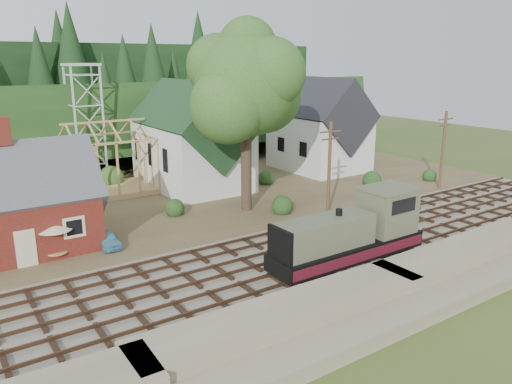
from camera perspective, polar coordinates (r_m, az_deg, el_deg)
ground at (r=34.42m, az=5.31°, el=-7.05°), size 140.00×140.00×0.00m
embankment at (r=29.01m, az=16.27°, el=-12.03°), size 64.00×5.00×1.60m
railroad_bed at (r=34.39m, az=5.31°, el=-6.92°), size 64.00×11.00×0.16m
village_flat at (r=48.84m, az=-8.22°, el=-0.26°), size 64.00×26.00×0.30m
hillside at (r=70.73m, az=-16.89°, el=3.88°), size 70.00×28.96×12.74m
ridge at (r=85.94m, az=-20.18°, el=5.49°), size 80.00×20.00×12.00m
depot at (r=37.03m, az=-26.05°, el=-1.70°), size 10.80×7.41×9.00m
church at (r=50.14m, az=-7.23°, el=6.06°), size 8.40×15.17×13.00m
farmhouse at (r=58.61m, az=7.24°, el=7.04°), size 8.40×10.80×10.60m
timber_frame at (r=49.61m, az=-16.65°, el=3.20°), size 8.20×6.20×6.99m
lattice_tower at (r=54.50m, az=-19.19°, el=11.21°), size 3.20×3.20×12.12m
big_tree at (r=41.40m, az=-1.03°, el=11.32°), size 10.90×8.40×14.70m
telegraph_pole_near at (r=41.36m, az=8.37°, el=2.79°), size 2.20×0.28×8.00m
telegraph_pole_far at (r=52.54m, az=20.58°, el=4.60°), size 2.20×0.28×8.00m
locomotive at (r=32.75m, az=11.08°, el=-4.68°), size 11.16×2.79×4.49m
car_blue at (r=36.04m, az=-16.69°, el=-5.18°), size 1.35×3.20×1.08m
car_red at (r=57.84m, az=10.43°, el=2.82°), size 4.75×3.20×1.21m
patio_set at (r=34.54m, az=-22.08°, el=-3.83°), size 2.20×2.20×2.46m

